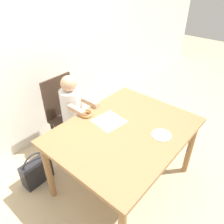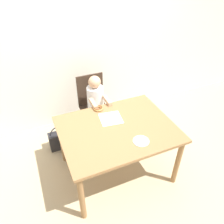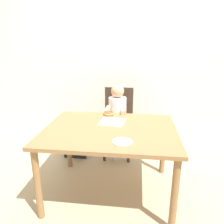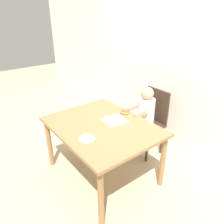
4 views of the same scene
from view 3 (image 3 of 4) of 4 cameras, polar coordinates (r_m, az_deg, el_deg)
name	(u,v)px [view 3 (image 3 of 4)]	position (r m, az deg, el deg)	size (l,w,h in m)	color
ground_plane	(110,191)	(2.48, -0.43, -19.92)	(12.00, 12.00, 0.00)	tan
wall_back	(121,62)	(3.27, 2.48, 13.01)	(8.00, 0.05, 2.50)	silver
dining_table	(110,136)	(2.15, -0.47, -6.35)	(1.27, 0.99, 0.72)	olive
chair	(118,122)	(2.98, 1.58, -2.58)	(0.39, 0.37, 0.94)	#38281E
child_figure	(117,122)	(2.86, 1.37, -2.70)	(0.24, 0.42, 1.01)	white
donut	(109,113)	(2.51, -0.89, -0.34)	(0.12, 0.12, 0.03)	tan
napkin	(112,122)	(2.29, 0.08, -2.55)	(0.28, 0.28, 0.00)	white
handbag	(76,147)	(3.09, -9.41, -8.93)	(0.31, 0.14, 0.38)	#232328
plate	(122,142)	(1.84, 2.72, -7.74)	(0.17, 0.17, 0.01)	silver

